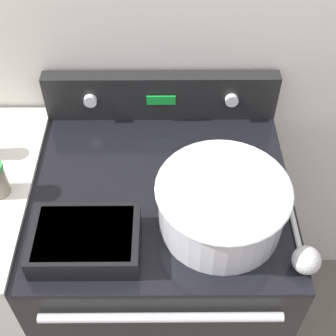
# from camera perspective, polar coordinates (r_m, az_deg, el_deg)

# --- Properties ---
(kitchen_wall) EXTENTS (8.00, 0.05, 2.50)m
(kitchen_wall) POSITION_cam_1_polar(r_m,az_deg,el_deg) (1.42, -0.94, 17.08)
(kitchen_wall) COLOR silver
(kitchen_wall) RESTS_ON ground_plane
(stove_range) EXTENTS (0.73, 0.70, 0.96)m
(stove_range) POSITION_cam_1_polar(r_m,az_deg,el_deg) (1.72, -0.68, -12.72)
(stove_range) COLOR black
(stove_range) RESTS_ON ground_plane
(control_panel) EXTENTS (0.73, 0.07, 0.16)m
(control_panel) POSITION_cam_1_polar(r_m,az_deg,el_deg) (1.49, -0.85, 8.79)
(control_panel) COLOR black
(control_panel) RESTS_ON stove_range
(mixing_bowl) EXTENTS (0.34, 0.34, 0.14)m
(mixing_bowl) POSITION_cam_1_polar(r_m,az_deg,el_deg) (1.19, 6.58, -4.28)
(mixing_bowl) COLOR silver
(mixing_bowl) RESTS_ON stove_range
(casserole_dish) EXTENTS (0.27, 0.19, 0.07)m
(casserole_dish) POSITION_cam_1_polar(r_m,az_deg,el_deg) (1.19, -10.03, -8.58)
(casserole_dish) COLOR black
(casserole_dish) RESTS_ON stove_range
(ladle) EXTENTS (0.07, 0.30, 0.07)m
(ladle) POSITION_cam_1_polar(r_m,az_deg,el_deg) (1.20, 16.32, -10.12)
(ladle) COLOR #B7B7B7
(ladle) RESTS_ON stove_range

